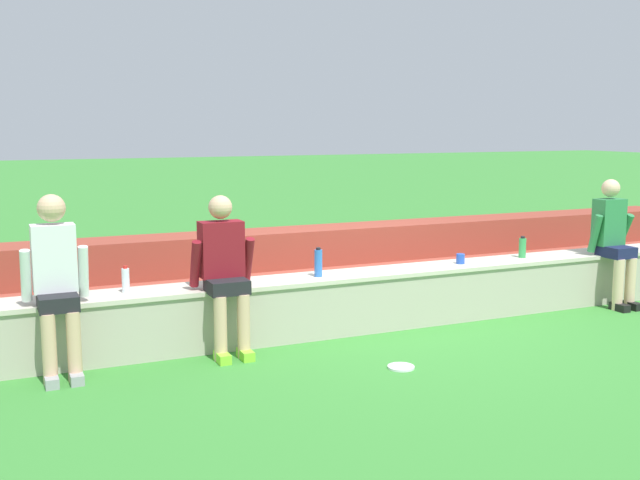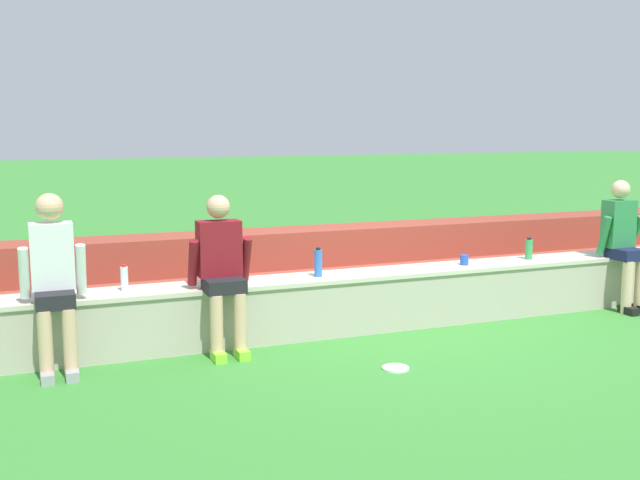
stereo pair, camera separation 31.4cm
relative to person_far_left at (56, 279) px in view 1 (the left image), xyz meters
The scene contains 11 objects.
ground_plane 3.33m from the person_far_left, ahead, with size 80.00×80.00×0.00m, color #388433.
stone_seating_wall 3.29m from the person_far_left, ahead, with size 7.60×0.49×0.56m.
brick_bleachers 3.59m from the person_far_left, 24.64° to the left, with size 9.88×1.14×0.82m.
person_far_left is the anchor object (origin of this frame).
person_left_of_center 1.38m from the person_far_left, ahead, with size 0.55×0.53×1.38m.
person_center 5.79m from the person_far_left, ahead, with size 0.50×0.52×1.39m.
water_bottle_near_right 0.66m from the person_far_left, 26.25° to the left, with size 0.06×0.06×0.23m.
water_bottle_center_gap 2.38m from the person_far_left, ahead, with size 0.07×0.07×0.28m.
water_bottle_near_left 4.80m from the person_far_left, ahead, with size 0.08×0.08×0.23m.
plastic_cup_left_end 3.98m from the person_far_left, ahead, with size 0.09×0.09×0.10m, color blue.
frisbee 2.85m from the person_far_left, 20.49° to the right, with size 0.22×0.22×0.02m, color white.
Camera 1 is at (-3.73, -6.19, 1.98)m, focal length 42.52 mm.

